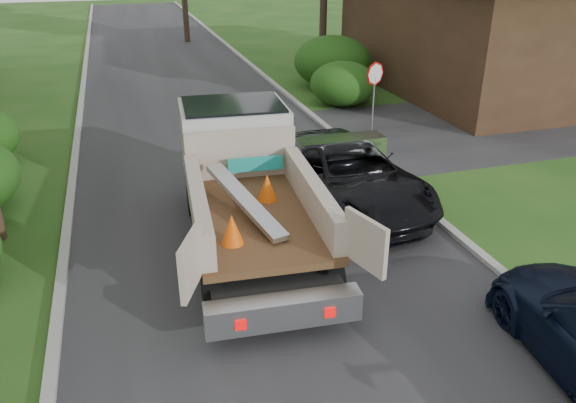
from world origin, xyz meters
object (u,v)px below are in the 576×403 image
Objects in this scene: black_pickup at (345,174)px; house_right at (495,12)px; stop_sign at (374,84)px; flatbed_truck at (242,170)px.

house_right is at bearing 35.45° from black_pickup.
flatbed_truck reaches higher than stop_sign.
stop_sign is 9.37m from house_right.
flatbed_truck reaches higher than black_pickup.
stop_sign is 0.19× the size of house_right.
house_right reaches higher than black_pickup.
black_pickup is at bearing -121.89° from stop_sign.
stop_sign is 0.44× the size of black_pickup.
flatbed_truck is at bearing -142.96° from house_right.
flatbed_truck is at bearing -175.90° from black_pickup.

